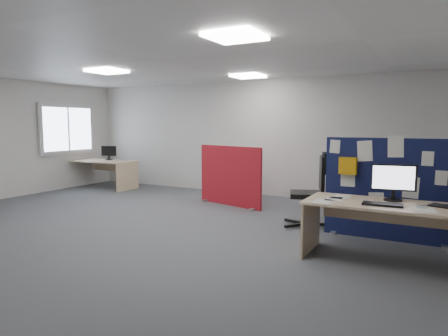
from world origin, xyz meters
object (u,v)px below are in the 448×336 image
at_px(monitor_main, 394,181).
at_px(second_desk, 104,167).
at_px(navy_divider, 387,189).
at_px(main_desk, 387,216).
at_px(monitor_second, 109,152).
at_px(red_divider, 230,176).
at_px(office_chair, 314,186).

distance_m(monitor_main, second_desk, 7.69).
bearing_deg(navy_divider, monitor_main, -78.30).
relative_size(monitor_main, second_desk, 0.30).
height_order(main_desk, monitor_second, monitor_second).
height_order(red_divider, monitor_second, red_divider).
bearing_deg(second_desk, main_desk, -19.19).
relative_size(red_divider, monitor_second, 4.08).
distance_m(main_desk, second_desk, 7.69).
bearing_deg(red_divider, second_desk, -171.63).
height_order(navy_divider, monitor_main, navy_divider).
relative_size(monitor_main, office_chair, 0.44).
xyz_separation_m(main_desk, monitor_second, (-7.21, 2.65, 0.37)).
distance_m(monitor_second, office_chair, 6.14).
bearing_deg(monitor_second, red_divider, -28.06).
height_order(monitor_second, office_chair, office_chair).
xyz_separation_m(main_desk, red_divider, (-3.27, 2.08, 0.04)).
distance_m(navy_divider, monitor_second, 7.28).
relative_size(monitor_main, monitor_second, 1.33).
xyz_separation_m(main_desk, monitor_main, (0.05, 0.17, 0.42)).
bearing_deg(second_desk, office_chair, -12.38).
height_order(main_desk, monitor_main, monitor_main).
height_order(red_divider, office_chair, red_divider).
distance_m(main_desk, red_divider, 3.88).
distance_m(monitor_main, office_chair, 1.69).
distance_m(main_desk, office_chair, 1.74).
bearing_deg(office_chair, red_divider, 136.75).
distance_m(red_divider, second_desk, 4.02).
relative_size(second_desk, monitor_second, 4.44).
distance_m(navy_divider, second_desk, 7.31).
bearing_deg(monitor_main, office_chair, 131.10).
bearing_deg(main_desk, red_divider, 147.47).
bearing_deg(monitor_main, monitor_second, 150.91).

